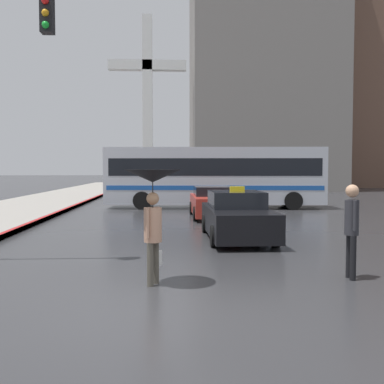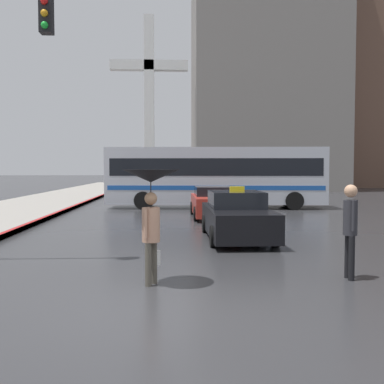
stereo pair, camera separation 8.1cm
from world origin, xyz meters
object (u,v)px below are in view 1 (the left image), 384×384
(taxi, at_px, (237,217))
(pedestrian_with_umbrella, at_px, (153,193))
(sedan_red, at_px, (213,203))
(city_bus, at_px, (214,175))
(monument_cross, at_px, (147,93))
(pedestrian_man, at_px, (352,223))

(taxi, xyz_separation_m, pedestrian_with_umbrella, (-2.42, -5.42, 1.03))
(taxi, relative_size, sedan_red, 1.04)
(city_bus, distance_m, pedestrian_with_umbrella, 16.69)
(taxi, relative_size, city_bus, 0.39)
(monument_cross, bearing_deg, pedestrian_with_umbrella, -87.48)
(sedan_red, height_order, city_bus, city_bus)
(sedan_red, distance_m, pedestrian_with_umbrella, 11.86)
(city_bus, distance_m, pedestrian_man, 16.26)
(pedestrian_man, bearing_deg, taxi, -161.19)
(pedestrian_with_umbrella, distance_m, monument_cross, 34.60)
(city_bus, xyz_separation_m, pedestrian_man, (0.97, -16.21, -0.74))
(taxi, relative_size, pedestrian_with_umbrella, 2.16)
(sedan_red, xyz_separation_m, pedestrian_man, (1.55, -11.35, 0.45))
(sedan_red, relative_size, pedestrian_with_umbrella, 2.08)
(pedestrian_with_umbrella, bearing_deg, taxi, 2.19)
(sedan_red, xyz_separation_m, pedestrian_with_umbrella, (-2.31, -11.58, 1.06))
(city_bus, relative_size, monument_cross, 0.74)
(pedestrian_with_umbrella, height_order, monument_cross, monument_cross)
(city_bus, bearing_deg, taxi, 2.44)
(city_bus, relative_size, pedestrian_man, 6.47)
(taxi, height_order, sedan_red, taxi)
(pedestrian_with_umbrella, relative_size, pedestrian_man, 1.16)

